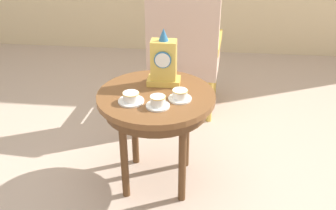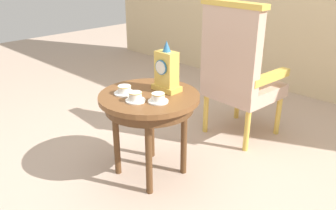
% 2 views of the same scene
% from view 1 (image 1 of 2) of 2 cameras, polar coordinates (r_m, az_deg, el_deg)
% --- Properties ---
extents(ground_plane, '(10.00, 10.00, 0.00)m').
position_cam_1_polar(ground_plane, '(2.59, -0.97, -9.96)').
color(ground_plane, '#BCA38E').
extents(side_table, '(0.67, 0.67, 0.60)m').
position_cam_1_polar(side_table, '(2.27, -1.69, -0.13)').
color(side_table, brown).
rests_on(side_table, ground).
extents(teacup_left, '(0.14, 0.14, 0.06)m').
position_cam_1_polar(teacup_left, '(2.15, -5.30, 1.02)').
color(teacup_left, white).
rests_on(teacup_left, side_table).
extents(teacup_right, '(0.13, 0.13, 0.06)m').
position_cam_1_polar(teacup_right, '(2.09, -1.47, 0.45)').
color(teacup_right, white).
rests_on(teacup_right, side_table).
extents(teacup_center, '(0.13, 0.13, 0.06)m').
position_cam_1_polar(teacup_center, '(2.16, 1.71, 1.41)').
color(teacup_center, white).
rests_on(teacup_center, side_table).
extents(mantel_clock, '(0.19, 0.11, 0.34)m').
position_cam_1_polar(mantel_clock, '(2.29, -0.62, 6.08)').
color(mantel_clock, gold).
rests_on(mantel_clock, side_table).
extents(armchair, '(0.58, 0.57, 1.14)m').
position_cam_1_polar(armchair, '(3.03, 2.35, 8.93)').
color(armchair, '#CCA893').
rests_on(armchair, ground).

